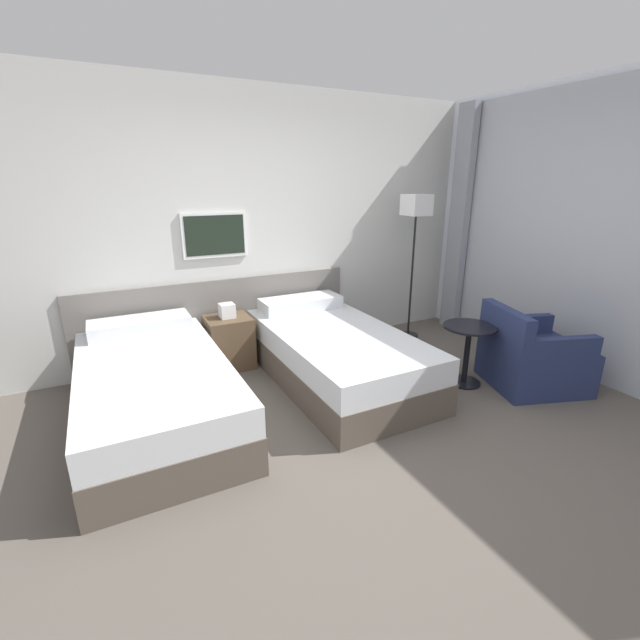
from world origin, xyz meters
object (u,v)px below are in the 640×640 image
side_table (468,343)px  armchair (532,359)px  bed_near_window (335,354)px  floor_lamp (416,217)px  nightstand (229,341)px  bed_near_door (155,390)px

side_table → armchair: (0.50, -0.30, -0.14)m
bed_near_window → side_table: 1.22m
floor_lamp → armchair: (0.16, -1.57, -1.16)m
bed_near_window → side_table: bearing=-31.1°
nightstand → armchair: 2.88m
nightstand → bed_near_door: bearing=-136.7°
bed_near_door → bed_near_window: 1.60m
floor_lamp → side_table: size_ratio=2.94×
bed_near_door → bed_near_window: same height
side_table → floor_lamp: bearing=74.8°
bed_near_window → armchair: bearing=-31.2°
floor_lamp → armchair: bearing=-84.3°
side_table → armchair: 0.60m
bed_near_door → armchair: bearing=-16.5°
bed_near_door → floor_lamp: floor_lamp is taller
nightstand → bed_near_window: bearing=-43.3°
nightstand → floor_lamp: 2.47m
floor_lamp → side_table: 1.66m
bed_near_door → floor_lamp: size_ratio=1.22×
bed_near_window → armchair: armchair is taller
bed_near_door → nightstand: (0.80, 0.75, 0.01)m
bed_near_door → armchair: armchair is taller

